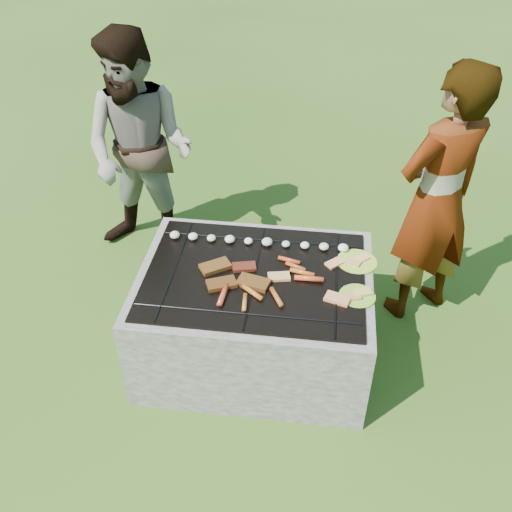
% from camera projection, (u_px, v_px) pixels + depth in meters
% --- Properties ---
extents(lawn, '(60.00, 60.00, 0.00)m').
position_uv_depth(lawn, '(255.00, 350.00, 3.52)').
color(lawn, '#224110').
rests_on(lawn, ground).
extents(fire_pit, '(1.30, 1.00, 0.62)m').
position_uv_depth(fire_pit, '(255.00, 317.00, 3.35)').
color(fire_pit, '#AAA097').
rests_on(fire_pit, ground).
extents(mushrooms, '(1.06, 0.06, 0.04)m').
position_uv_depth(mushrooms, '(257.00, 241.00, 3.35)').
color(mushrooms, beige).
rests_on(mushrooms, fire_pit).
extents(pork_slabs, '(0.42, 0.30, 0.03)m').
position_uv_depth(pork_slabs, '(233.00, 276.00, 3.12)').
color(pork_slabs, '#92581A').
rests_on(pork_slabs, fire_pit).
extents(sausages, '(0.54, 0.47, 0.03)m').
position_uv_depth(sausages, '(273.00, 284.00, 3.06)').
color(sausages, '#BD481F').
rests_on(sausages, fire_pit).
extents(bread_on_grate, '(0.46, 0.41, 0.02)m').
position_uv_depth(bread_on_grate, '(316.00, 283.00, 3.08)').
color(bread_on_grate, '#D7B66E').
rests_on(bread_on_grate, fire_pit).
extents(plate_far, '(0.29, 0.29, 0.03)m').
position_uv_depth(plate_far, '(357.00, 262.00, 3.24)').
color(plate_far, yellow).
rests_on(plate_far, fire_pit).
extents(plate_near, '(0.25, 0.25, 0.03)m').
position_uv_depth(plate_near, '(358.00, 296.00, 3.01)').
color(plate_near, '#A5CE31').
rests_on(plate_near, fire_pit).
extents(cook, '(0.73, 0.67, 1.67)m').
position_uv_depth(cook, '(437.00, 200.00, 3.33)').
color(cook, gray).
rests_on(cook, ground).
extents(bystander, '(0.88, 0.74, 1.62)m').
position_uv_depth(bystander, '(140.00, 151.00, 3.86)').
color(bystander, '#9F9584').
rests_on(bystander, ground).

